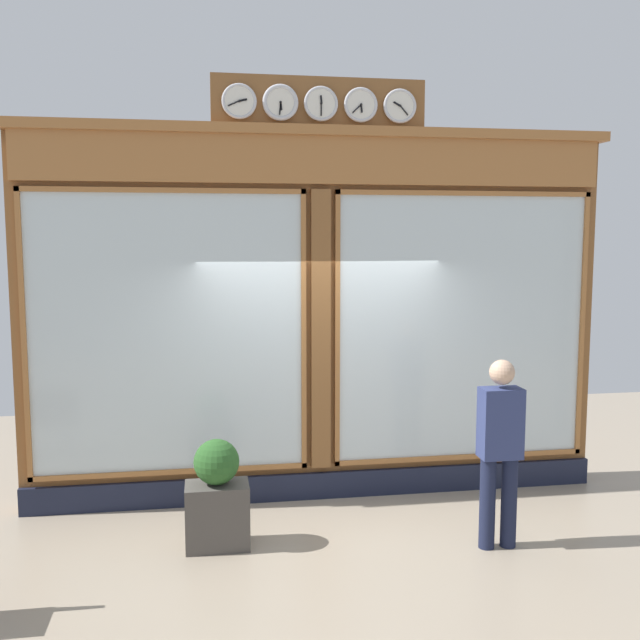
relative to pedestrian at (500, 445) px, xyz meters
The scene contains 4 objects.
shop_facade 2.32m from the pedestrian, 49.38° to the right, with size 6.16×0.42×4.33m.
pedestrian is the anchor object (origin of this frame).
planter_box 2.57m from the pedestrian, ahead, with size 0.56×0.36×0.57m, color #4C4742.
planter_shrub 2.49m from the pedestrian, ahead, with size 0.40×0.40×0.40m, color #285623.
Camera 1 is at (1.19, 7.24, 2.75)m, focal length 40.31 mm.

